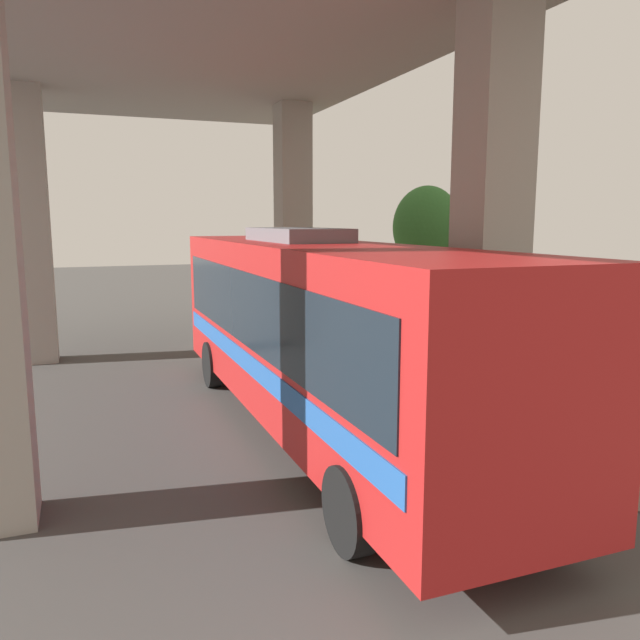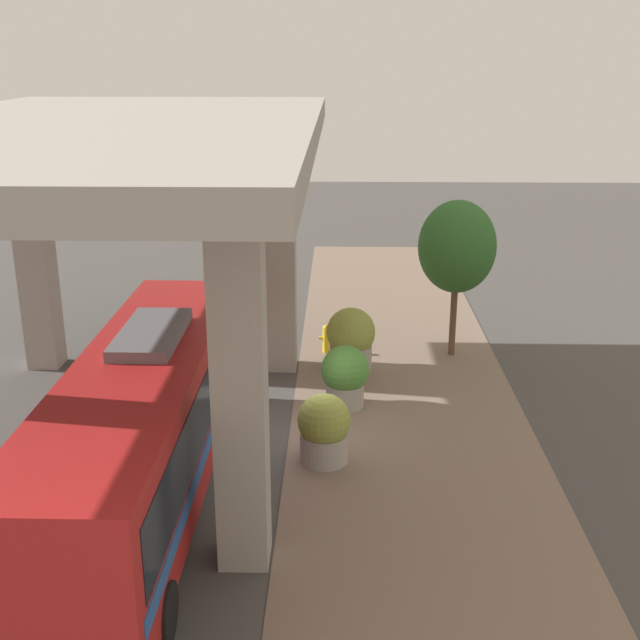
{
  "view_description": "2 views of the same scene",
  "coord_description": "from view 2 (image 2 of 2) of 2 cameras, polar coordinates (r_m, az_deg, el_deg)",
  "views": [
    {
      "loc": [
        6.42,
        12.78,
        3.64
      ],
      "look_at": [
        1.51,
        0.08,
        1.46
      ],
      "focal_mm": 35.0,
      "sensor_mm": 36.0,
      "label": 1
    },
    {
      "loc": [
        -1.19,
        17.33,
        8.92
      ],
      "look_at": [
        -0.72,
        -1.5,
        2.57
      ],
      "focal_mm": 45.0,
      "sensor_mm": 36.0,
      "label": 2
    }
  ],
  "objects": [
    {
      "name": "ground_plane",
      "position": [
        19.53,
        -2.25,
        -8.55
      ],
      "size": [
        80.0,
        80.0,
        0.0
      ],
      "primitive_type": "plane",
      "color": "#474442",
      "rests_on": "ground"
    },
    {
      "name": "sidewalk_strip",
      "position": [
        19.57,
        6.65,
        -8.57
      ],
      "size": [
        6.0,
        40.0,
        0.02
      ],
      "color": "#7A6656",
      "rests_on": "ground"
    },
    {
      "name": "overpass",
      "position": [
        18.25,
        -15.37,
        10.44
      ],
      "size": [
        9.4,
        17.44,
        7.52
      ],
      "color": "#9E998E",
      "rests_on": "ground"
    },
    {
      "name": "bus",
      "position": [
        16.42,
        -12.41,
        -7.14
      ],
      "size": [
        2.53,
        11.12,
        3.5
      ],
      "color": "#B21E1E",
      "rests_on": "ground"
    },
    {
      "name": "fire_hydrant",
      "position": [
        24.75,
        0.43,
        -1.34
      ],
      "size": [
        0.43,
        0.21,
        0.91
      ],
      "color": "gold",
      "rests_on": "ground"
    },
    {
      "name": "planter_front",
      "position": [
        23.33,
        2.2,
        -1.37
      ],
      "size": [
        1.43,
        1.43,
        1.88
      ],
      "color": "#9E998E",
      "rests_on": "ground"
    },
    {
      "name": "planter_middle",
      "position": [
        18.23,
        0.27,
        -7.75
      ],
      "size": [
        1.21,
        1.21,
        1.64
      ],
      "color": "#9E998E",
      "rests_on": "ground"
    },
    {
      "name": "planter_back",
      "position": [
        20.93,
        1.79,
        -3.99
      ],
      "size": [
        1.26,
        1.26,
        1.67
      ],
      "color": "#9E998E",
      "rests_on": "ground"
    },
    {
      "name": "street_tree_near",
      "position": [
        24.07,
        9.72,
        5.13
      ],
      "size": [
        2.3,
        2.3,
        4.8
      ],
      "color": "brown",
      "rests_on": "ground"
    }
  ]
}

